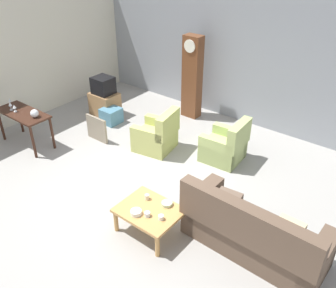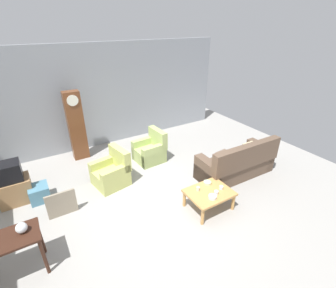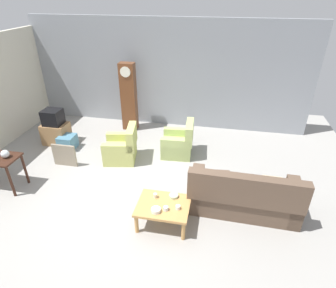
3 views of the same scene
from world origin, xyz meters
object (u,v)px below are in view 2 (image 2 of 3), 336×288
object	(u,v)px
storage_box_blue	(39,193)
tv_stand_cabinet	(15,190)
coffee_table_wood	(209,194)
framed_picture_leaning	(62,204)
tv_crt	(9,172)
armchair_olive_near	(112,173)
armchair_olive_far	(150,151)
bowl_white_stacked	(213,197)
cup_cream_tall	(198,189)
bowl_shallow_green	(207,183)
cup_blue_rimmed	(216,192)
cup_white_porcelain	(221,187)
glass_dome_cloche	(21,228)
couch_floral	(237,164)
grandfather_clock	(76,126)

from	to	relation	value
storage_box_blue	tv_stand_cabinet	bearing A→B (deg)	152.96
coffee_table_wood	framed_picture_leaning	bearing A→B (deg)	152.73
tv_stand_cabinet	tv_crt	distance (m)	0.50
armchair_olive_near	framed_picture_leaning	distance (m)	1.40
tv_stand_cabinet	armchair_olive_near	bearing A→B (deg)	-12.83
armchair_olive_far	bowl_white_stacked	world-z (taller)	armchair_olive_far
cup_cream_tall	armchair_olive_near	bearing A→B (deg)	125.81
tv_crt	bowl_shallow_green	bearing A→B (deg)	-30.49
cup_blue_rimmed	cup_cream_tall	distance (m)	0.39
storage_box_blue	cup_white_porcelain	xyz separation A→B (m)	(3.44, -2.29, 0.29)
armchair_olive_near	cup_cream_tall	size ratio (longest dim) A/B	10.30
glass_dome_cloche	bowl_shallow_green	distance (m)	3.64
armchair_olive_far	cup_blue_rimmed	distance (m)	2.66
couch_floral	cup_white_porcelain	bearing A→B (deg)	-150.38
framed_picture_leaning	cup_cream_tall	world-z (taller)	framed_picture_leaning
armchair_olive_far	couch_floral	bearing A→B (deg)	-50.47
armchair_olive_far	cup_white_porcelain	distance (m)	2.61
cup_blue_rimmed	storage_box_blue	bearing A→B (deg)	143.83
bowl_white_stacked	grandfather_clock	bearing A→B (deg)	113.89
armchair_olive_near	glass_dome_cloche	xyz separation A→B (m)	(-1.96, -1.57, 0.56)
cup_cream_tall	armchair_olive_far	bearing A→B (deg)	88.44
coffee_table_wood	bowl_white_stacked	bearing A→B (deg)	-113.51
coffee_table_wood	glass_dome_cloche	world-z (taller)	glass_dome_cloche
cup_blue_rimmed	cup_cream_tall	size ratio (longest dim) A/B	0.99
couch_floral	armchair_olive_near	xyz separation A→B (m)	(-2.95, 1.37, -0.05)
framed_picture_leaning	bowl_white_stacked	xyz separation A→B (m)	(2.70, -1.64, 0.19)
armchair_olive_far	bowl_white_stacked	distance (m)	2.73
tv_stand_cabinet	framed_picture_leaning	size ratio (longest dim) A/B	1.13
couch_floral	framed_picture_leaning	size ratio (longest dim) A/B	3.53
bowl_shallow_green	bowl_white_stacked	bearing A→B (deg)	-117.51
couch_floral	cup_blue_rimmed	bearing A→B (deg)	-151.78
armchair_olive_far	cup_cream_tall	size ratio (longest dim) A/B	10.30
armchair_olive_far	bowl_white_stacked	xyz separation A→B (m)	(0.03, -2.72, 0.17)
cup_white_porcelain	couch_floral	bearing A→B (deg)	29.62
couch_floral	framed_picture_leaning	xyz separation A→B (m)	(-4.25, 0.83, -0.07)
cup_cream_tall	bowl_white_stacked	distance (m)	0.38
armchair_olive_near	bowl_white_stacked	size ratio (longest dim) A/B	5.41
grandfather_clock	cup_white_porcelain	world-z (taller)	grandfather_clock
tv_crt	storage_box_blue	bearing A→B (deg)	-27.04
glass_dome_cloche	framed_picture_leaning	bearing A→B (deg)	56.94
cup_white_porcelain	bowl_white_stacked	world-z (taller)	cup_white_porcelain
cup_cream_tall	bowl_shallow_green	distance (m)	0.35
bowl_shallow_green	grandfather_clock	bearing A→B (deg)	119.57
storage_box_blue	glass_dome_cloche	size ratio (longest dim) A/B	2.54
armchair_olive_far	cup_cream_tall	bearing A→B (deg)	-91.56
bowl_shallow_green	cup_white_porcelain	bearing A→B (deg)	-66.81
armchair_olive_near	grandfather_clock	distance (m)	1.96
framed_picture_leaning	cup_white_porcelain	xyz separation A→B (m)	(3.07, -1.50, 0.19)
grandfather_clock	cup_blue_rimmed	distance (m)	4.38
armchair_olive_near	framed_picture_leaning	xyz separation A→B (m)	(-1.29, -0.54, -0.02)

